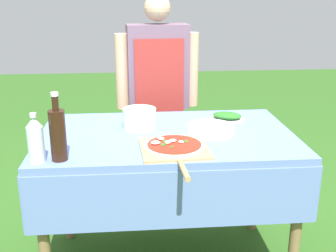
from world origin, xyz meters
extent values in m
cube|color=#607AB7|center=(0.00, 0.00, 0.80)|extent=(1.32, 0.82, 0.04)
cube|color=#607AB7|center=(0.00, -0.41, 0.64)|extent=(1.32, 0.01, 0.28)
cube|color=#607AB7|center=(0.00, 0.41, 0.64)|extent=(1.32, 0.01, 0.28)
cube|color=#607AB7|center=(-0.67, 0.00, 0.64)|extent=(0.01, 0.82, 0.28)
cube|color=#607AB7|center=(0.67, 0.00, 0.64)|extent=(0.01, 0.82, 0.28)
cylinder|color=olive|center=(-0.60, -0.35, 0.39)|extent=(0.05, 0.05, 0.78)
cylinder|color=olive|center=(0.60, -0.35, 0.39)|extent=(0.05, 0.05, 0.78)
cylinder|color=olive|center=(-0.60, 0.35, 0.39)|extent=(0.05, 0.05, 0.78)
cylinder|color=olive|center=(0.60, 0.35, 0.39)|extent=(0.05, 0.05, 0.78)
cylinder|color=#333D56|center=(0.07, 0.74, 0.38)|extent=(0.11, 0.11, 0.75)
cylinder|color=#333D56|center=(-0.08, 0.73, 0.38)|extent=(0.11, 0.11, 0.75)
cube|color=#6B5166|center=(0.00, 0.74, 1.03)|extent=(0.42, 0.20, 0.56)
cube|color=#9E2D28|center=(0.01, 0.64, 0.82)|extent=(0.33, 0.03, 0.82)
cylinder|color=tan|center=(0.24, 0.76, 1.01)|extent=(0.09, 0.09, 0.50)
cylinder|color=tan|center=(-0.24, 0.72, 1.01)|extent=(0.09, 0.09, 0.50)
sphere|color=tan|center=(0.00, 0.74, 1.42)|extent=(0.17, 0.17, 0.17)
cube|color=tan|center=(0.02, -0.24, 0.82)|extent=(0.33, 0.33, 0.01)
cylinder|color=tan|center=(0.03, -0.49, 0.82)|extent=(0.03, 0.19, 0.02)
cylinder|color=beige|center=(0.02, -0.24, 0.83)|extent=(0.29, 0.29, 0.01)
cylinder|color=#B22819|center=(0.02, -0.24, 0.84)|extent=(0.25, 0.25, 0.00)
ellipsoid|color=white|center=(0.05, -0.23, 0.85)|extent=(0.04, 0.04, 0.01)
ellipsoid|color=white|center=(0.01, -0.21, 0.85)|extent=(0.05, 0.04, 0.01)
ellipsoid|color=white|center=(-0.04, -0.17, 0.85)|extent=(0.05, 0.05, 0.01)
ellipsoid|color=white|center=(-0.02, -0.23, 0.85)|extent=(0.03, 0.04, 0.01)
ellipsoid|color=white|center=(-0.07, -0.23, 0.85)|extent=(0.05, 0.05, 0.02)
ellipsoid|color=#286B23|center=(-0.01, -0.22, 0.84)|extent=(0.03, 0.02, 0.00)
ellipsoid|color=#286B23|center=(-0.03, -0.20, 0.84)|extent=(0.02, 0.04, 0.00)
ellipsoid|color=#286B23|center=(-0.02, -0.24, 0.84)|extent=(0.03, 0.04, 0.00)
ellipsoid|color=#286B23|center=(-0.04, -0.25, 0.84)|extent=(0.02, 0.04, 0.00)
ellipsoid|color=#286B23|center=(0.07, -0.21, 0.84)|extent=(0.02, 0.04, 0.00)
ellipsoid|color=#286B23|center=(0.00, -0.28, 0.84)|extent=(0.03, 0.02, 0.00)
cylinder|color=black|center=(-0.50, -0.32, 0.93)|extent=(0.07, 0.07, 0.23)
cylinder|color=black|center=(-0.50, -0.32, 1.07)|extent=(0.03, 0.03, 0.06)
cylinder|color=silver|center=(-0.50, -0.32, 1.11)|extent=(0.03, 0.03, 0.02)
cylinder|color=silver|center=(-0.60, -0.33, 0.89)|extent=(0.07, 0.07, 0.16)
cone|color=silver|center=(-0.60, -0.33, 1.00)|extent=(0.07, 0.07, 0.04)
cylinder|color=silver|center=(-0.60, -0.33, 1.03)|extent=(0.03, 0.03, 0.02)
cube|color=silver|center=(0.37, 0.21, 0.82)|extent=(0.23, 0.19, 0.01)
ellipsoid|color=#286B23|center=(0.37, 0.21, 0.84)|extent=(0.19, 0.16, 0.04)
cylinder|color=silver|center=(-0.14, 0.10, 0.87)|extent=(0.18, 0.18, 0.11)
cylinder|color=white|center=(0.23, 0.00, 0.82)|extent=(0.26, 0.26, 0.00)
cylinder|color=white|center=(0.23, 0.00, 0.82)|extent=(0.26, 0.26, 0.00)
cylinder|color=white|center=(0.23, 0.00, 0.83)|extent=(0.25, 0.25, 0.00)
cylinder|color=white|center=(0.23, 0.00, 0.83)|extent=(0.25, 0.25, 0.00)
cylinder|color=white|center=(0.23, 0.00, 0.84)|extent=(0.25, 0.25, 0.00)
cylinder|color=white|center=(0.23, 0.00, 0.84)|extent=(0.25, 0.25, 0.00)
cylinder|color=white|center=(0.23, 0.00, 0.85)|extent=(0.25, 0.25, 0.00)
camera|label=1|loc=(-0.17, -2.08, 1.53)|focal=45.00mm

